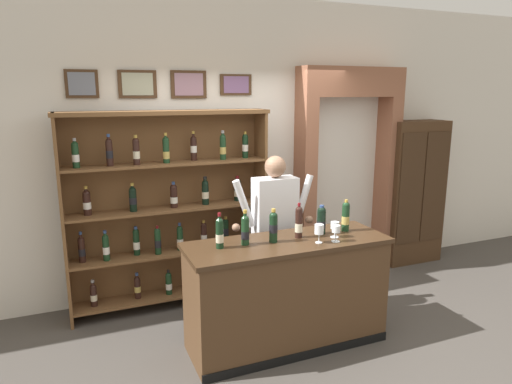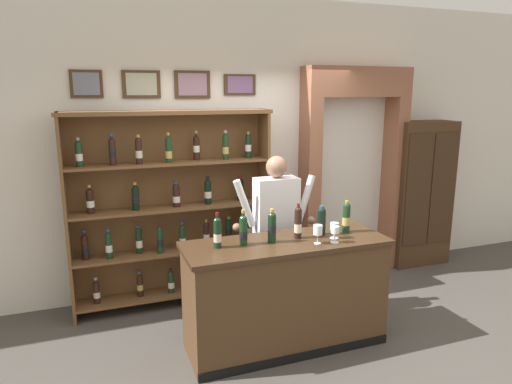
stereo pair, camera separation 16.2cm
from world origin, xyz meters
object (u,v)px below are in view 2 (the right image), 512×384
Objects in this scene: tasting_counter at (286,294)px; tasting_bottle_vin_santo at (346,217)px; tasting_bottle_rosso at (321,221)px; wine_glass_spare at (335,231)px; wine_shelf at (171,204)px; shopkeeper at (276,218)px; tasting_bottle_riserva at (217,232)px; side_cabinet at (420,194)px; tasting_bottle_chianti at (243,229)px; wine_glass_right at (318,230)px; wine_glass_center at (334,227)px; tasting_bottle_grappa at (298,223)px; tasting_bottle_bianco at (272,226)px.

tasting_counter is 0.89m from tasting_bottle_vin_santo.
wine_glass_spare is at bearing -89.36° from tasting_bottle_rosso.
tasting_bottle_rosso is (1.17, -1.14, 0.01)m from wine_shelf.
shopkeeper reaches higher than tasting_counter.
wine_glass_spare is (0.98, -0.22, -0.03)m from tasting_bottle_riserva.
tasting_bottle_chianti is at bearing -156.62° from side_cabinet.
tasting_bottle_vin_santo is (1.23, 0.01, 0.01)m from tasting_bottle_riserva.
wine_shelf is 1.82m from tasting_bottle_vin_santo.
wine_glass_spare is (-2.11, -1.47, 0.14)m from side_cabinet.
wine_glass_right reaches higher than wine_glass_spare.
tasting_bottle_chianti is at bearing 163.19° from wine_glass_spare.
tasting_bottle_chianti is 1.13× the size of tasting_bottle_rosso.
shopkeeper is 0.72m from wine_glass_center.
tasting_bottle_riserva is 0.23m from tasting_bottle_chianti.
wine_shelf is 1.77m from wine_glass_center.
wine_shelf reaches higher than wine_glass_center.
wine_glass_spare is (-0.25, -0.24, -0.04)m from tasting_bottle_vin_santo.
tasting_bottle_riserva is (0.19, -1.16, 0.01)m from wine_shelf.
wine_glass_right is at bearing -53.13° from wine_shelf.
wine_shelf reaches higher than tasting_bottle_rosso.
tasting_bottle_riserva is 0.98m from tasting_bottle_rosso.
tasting_bottle_grappa is 0.24m from tasting_bottle_rosso.
tasting_bottle_bianco is at bearing 170.96° from wine_glass_center.
tasting_bottle_bianco is at bearing -6.95° from tasting_bottle_chianti.
tasting_bottle_vin_santo reaches higher than wine_glass_right.
tasting_bottle_chianti is at bearing 173.05° from tasting_bottle_bianco.
side_cabinet reaches higher than wine_glass_right.
tasting_bottle_grappa is (0.74, -0.00, 0.01)m from tasting_bottle_riserva.
shopkeeper reaches higher than tasting_bottle_rosso.
tasting_counter is 6.08× the size of tasting_bottle_vin_santo.
wine_glass_center is (1.04, -0.12, -0.03)m from tasting_bottle_riserva.
shopkeeper is at bearing 107.02° from wine_glass_spare.
wine_glass_spare is at bearing -16.81° from tasting_bottle_chianti.
shopkeeper is at bearing 132.92° from tasting_bottle_vin_santo.
shopkeeper is 6.13× the size of tasting_bottle_rosso.
wine_glass_center is at bearing -6.39° from tasting_bottle_riserva.
tasting_bottle_vin_santo is at bearing -47.08° from shopkeeper.
shopkeeper is 11.53× the size of wine_glass_center.
wine_shelf is 1.36m from tasting_bottle_bianco.
wine_glass_center reaches higher than tasting_counter.
tasting_bottle_chianti reaches higher than tasting_bottle_rosso.
tasting_bottle_chianti is (0.41, -1.16, 0.01)m from wine_shelf.
wine_glass_right is (1.02, -1.35, -0.00)m from wine_shelf.
tasting_bottle_grappa is 0.22m from wine_glass_right.
side_cabinet is (3.28, 0.08, -0.16)m from wine_shelf.
tasting_counter is at bearing -161.10° from tasting_bottle_grappa.
tasting_bottle_rosso is at bearing 5.42° from tasting_bottle_bianco.
wine_shelf is 6.95× the size of tasting_bottle_chianti.
wine_glass_center is at bearing -66.10° from shopkeeper.
tasting_bottle_rosso is (0.75, 0.02, -0.00)m from tasting_bottle_chianti.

